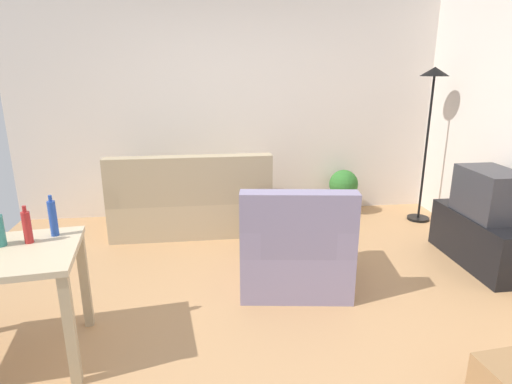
% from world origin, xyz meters
% --- Properties ---
extents(ground_plane, '(5.20, 4.40, 0.02)m').
position_xyz_m(ground_plane, '(0.00, 0.00, -0.01)').
color(ground_plane, tan).
extents(wall_rear, '(5.20, 0.10, 2.70)m').
position_xyz_m(wall_rear, '(0.00, 2.20, 1.35)').
color(wall_rear, silver).
rests_on(wall_rear, ground_plane).
extents(couch, '(1.75, 0.84, 0.92)m').
position_xyz_m(couch, '(-0.51, 1.59, 0.31)').
color(couch, tan).
rests_on(couch, ground_plane).
extents(tv_stand, '(0.44, 1.10, 0.48)m').
position_xyz_m(tv_stand, '(2.25, 0.36, 0.24)').
color(tv_stand, black).
rests_on(tv_stand, ground_plane).
extents(tv, '(0.41, 0.60, 0.44)m').
position_xyz_m(tv, '(2.25, 0.36, 0.70)').
color(tv, '#2D2D33').
rests_on(tv, tv_stand).
extents(torchiere_lamp, '(0.32, 0.32, 1.81)m').
position_xyz_m(torchiere_lamp, '(2.25, 1.56, 1.41)').
color(torchiere_lamp, black).
rests_on(torchiere_lamp, ground_plane).
extents(potted_plant, '(0.36, 0.36, 0.57)m').
position_xyz_m(potted_plant, '(1.39, 1.90, 0.33)').
color(potted_plant, brown).
rests_on(potted_plant, ground_plane).
extents(armchair, '(1.01, 0.96, 0.92)m').
position_xyz_m(armchair, '(0.39, 0.17, 0.32)').
color(armchair, gray).
rests_on(armchair, ground_plane).
extents(bottle_red, '(0.05, 0.05, 0.24)m').
position_xyz_m(bottle_red, '(-1.46, -0.46, 0.87)').
color(bottle_red, '#AD2323').
rests_on(bottle_red, desk).
extents(bottle_blue, '(0.05, 0.05, 0.28)m').
position_xyz_m(bottle_blue, '(-1.34, -0.35, 0.88)').
color(bottle_blue, '#2347A3').
rests_on(bottle_blue, desk).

